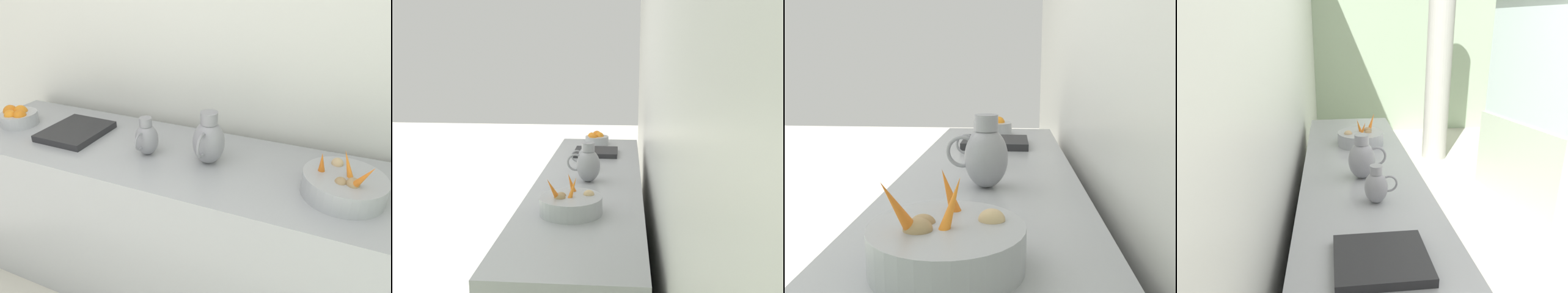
% 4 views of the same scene
% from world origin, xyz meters
% --- Properties ---
extents(ground_plane, '(14.59, 14.59, 0.00)m').
position_xyz_m(ground_plane, '(0.00, 0.00, 0.00)').
color(ground_plane, beige).
extents(tile_wall_left, '(0.10, 7.73, 3.00)m').
position_xyz_m(tile_wall_left, '(-1.95, 0.77, 1.50)').
color(tile_wall_left, silver).
rests_on(tile_wall_left, ground_plane).
extents(prep_counter, '(0.68, 2.76, 0.89)m').
position_xyz_m(prep_counter, '(-1.50, 0.27, 0.45)').
color(prep_counter, '#9EA0A5').
rests_on(prep_counter, ground_plane).
extents(vegetable_colander, '(0.33, 0.33, 0.21)m').
position_xyz_m(vegetable_colander, '(-1.46, 0.90, 0.94)').
color(vegetable_colander, '#9EA0A5').
rests_on(vegetable_colander, prep_counter).
extents(orange_bowl, '(0.20, 0.20, 0.11)m').
position_xyz_m(orange_bowl, '(-1.48, -0.87, 0.94)').
color(orange_bowl, '#ADAFB5').
rests_on(orange_bowl, prep_counter).
extents(metal_pitcher_tall, '(0.21, 0.15, 0.25)m').
position_xyz_m(metal_pitcher_tall, '(-1.50, 0.31, 1.01)').
color(metal_pitcher_tall, gray).
rests_on(metal_pitcher_tall, prep_counter).
extents(metal_pitcher_short, '(0.16, 0.11, 0.19)m').
position_xyz_m(metal_pitcher_short, '(-1.46, 0.00, 0.98)').
color(metal_pitcher_short, gray).
rests_on(metal_pitcher_short, prep_counter).
extents(counter_sink_basin, '(0.34, 0.30, 0.04)m').
position_xyz_m(counter_sink_basin, '(-1.50, -0.48, 0.91)').
color(counter_sink_basin, '#232326').
rests_on(counter_sink_basin, prep_counter).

